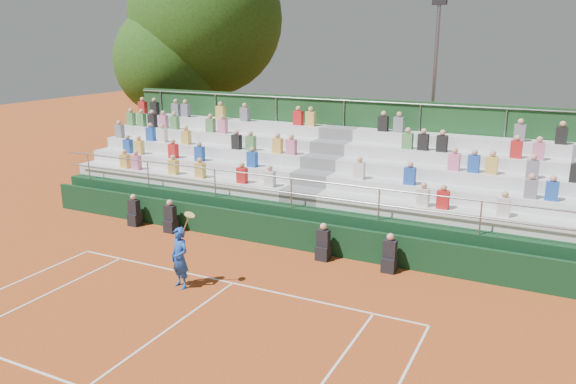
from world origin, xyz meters
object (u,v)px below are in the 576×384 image
at_px(floodlight_mast, 434,81).
at_px(tree_west, 171,61).
at_px(tree_east, 206,19).
at_px(tennis_player, 180,258).

bearing_deg(floodlight_mast, tree_west, -176.05).
bearing_deg(tree_east, floodlight_mast, -2.43).
height_order(tennis_player, tree_east, tree_east).
xyz_separation_m(tennis_player, floodlight_mast, (3.68, 13.62, 3.99)).
xyz_separation_m(tree_west, tree_east, (1.32, 1.45, 2.13)).
relative_size(tree_east, floodlight_mast, 1.39).
relative_size(tree_west, tree_east, 0.72).
height_order(tree_east, floodlight_mast, tree_east).
distance_m(tennis_player, tree_east, 17.82).
bearing_deg(tennis_player, tree_west, 127.71).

